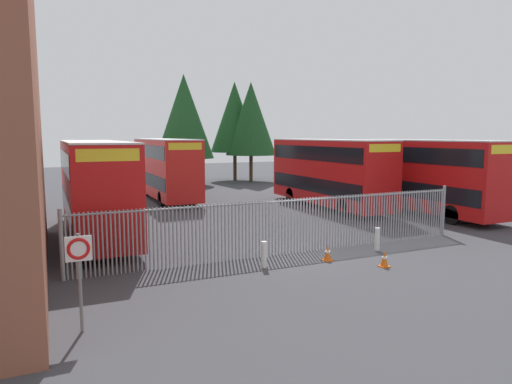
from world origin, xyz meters
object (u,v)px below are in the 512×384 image
object	(u,v)px
double_decker_bus_far_back	(329,170)
speed_limit_sign_post	(79,260)
double_decker_bus_near_gate	(423,173)
traffic_cone_by_gate	(384,259)
double_decker_bus_behind_fence_right	(165,166)
traffic_cone_mid_forecourt	(328,253)
bollard_center_front	(377,239)
bollard_near_left	(264,255)
double_decker_bus_behind_fence_left	(95,185)

from	to	relation	value
double_decker_bus_far_back	speed_limit_sign_post	xyz separation A→B (m)	(-16.00, -13.77, -0.65)
double_decker_bus_near_gate	traffic_cone_by_gate	distance (m)	12.77
double_decker_bus_behind_fence_right	traffic_cone_mid_forecourt	world-z (taller)	double_decker_bus_behind_fence_right
double_decker_bus_behind_fence_right	speed_limit_sign_post	size ratio (longest dim) A/B	4.50
bollard_center_front	traffic_cone_mid_forecourt	distance (m)	2.72
traffic_cone_mid_forecourt	speed_limit_sign_post	distance (m)	9.43
bollard_near_left	traffic_cone_by_gate	distance (m)	4.31
double_decker_bus_near_gate	traffic_cone_mid_forecourt	distance (m)	13.01
traffic_cone_by_gate	traffic_cone_mid_forecourt	bearing A→B (deg)	132.13
double_decker_bus_near_gate	double_decker_bus_behind_fence_right	distance (m)	17.69
double_decker_bus_far_back	traffic_cone_by_gate	size ratio (longest dim) A/B	18.32
bollard_center_front	traffic_cone_by_gate	size ratio (longest dim) A/B	1.61
double_decker_bus_far_back	double_decker_bus_near_gate	bearing A→B (deg)	-47.96
double_decker_bus_behind_fence_left	bollard_center_front	bearing A→B (deg)	-35.94
double_decker_bus_behind_fence_left	double_decker_bus_far_back	bearing A→B (deg)	11.82
double_decker_bus_far_back	bollard_near_left	bearing A→B (deg)	-132.30
double_decker_bus_behind_fence_right	bollard_near_left	distance (m)	18.99
double_decker_bus_far_back	traffic_cone_by_gate	bearing A→B (deg)	-114.97
double_decker_bus_far_back	speed_limit_sign_post	bearing A→B (deg)	-139.29
double_decker_bus_near_gate	traffic_cone_mid_forecourt	world-z (taller)	double_decker_bus_near_gate
bollard_center_front	traffic_cone_by_gate	xyz separation A→B (m)	(-1.29, -1.98, -0.19)
traffic_cone_mid_forecourt	speed_limit_sign_post	size ratio (longest dim) A/B	0.25
double_decker_bus_behind_fence_left	double_decker_bus_behind_fence_right	distance (m)	12.68
double_decker_bus_near_gate	double_decker_bus_far_back	distance (m)	5.75
double_decker_bus_behind_fence_right	bollard_center_front	distance (m)	19.16
bollard_near_left	traffic_cone_mid_forecourt	size ratio (longest dim) A/B	1.61
double_decker_bus_behind_fence_right	bollard_center_front	world-z (taller)	double_decker_bus_behind_fence_right
double_decker_bus_far_back	traffic_cone_mid_forecourt	world-z (taller)	double_decker_bus_far_back
traffic_cone_by_gate	speed_limit_sign_post	size ratio (longest dim) A/B	0.25
double_decker_bus_behind_fence_right	bollard_center_front	xyz separation A→B (m)	(4.24, -18.58, -1.95)
double_decker_bus_near_gate	double_decker_bus_behind_fence_right	world-z (taller)	same
bollard_near_left	bollard_center_front	world-z (taller)	same
traffic_cone_by_gate	traffic_cone_mid_forecourt	distance (m)	2.07
bollard_center_front	traffic_cone_mid_forecourt	bearing A→B (deg)	-170.59
speed_limit_sign_post	bollard_center_front	bearing A→B (deg)	16.24
double_decker_bus_behind_fence_left	bollard_near_left	world-z (taller)	double_decker_bus_behind_fence_left
double_decker_bus_near_gate	traffic_cone_mid_forecourt	xyz separation A→B (m)	(-11.02, -6.59, -2.13)
double_decker_bus_far_back	traffic_cone_mid_forecourt	xyz separation A→B (m)	(-7.16, -10.86, -2.13)
double_decker_bus_far_back	traffic_cone_mid_forecourt	distance (m)	13.18
double_decker_bus_behind_fence_left	double_decker_bus_behind_fence_right	size ratio (longest dim) A/B	1.00
double_decker_bus_far_back	bollard_center_front	bearing A→B (deg)	-113.31
bollard_near_left	speed_limit_sign_post	bearing A→B (deg)	-153.87
double_decker_bus_behind_fence_right	traffic_cone_mid_forecourt	distance (m)	19.21
double_decker_bus_far_back	bollard_center_front	distance (m)	11.51
double_decker_bus_near_gate	traffic_cone_by_gate	world-z (taller)	double_decker_bus_near_gate
double_decker_bus_near_gate	bollard_near_left	bearing A→B (deg)	-154.70
double_decker_bus_behind_fence_right	double_decker_bus_far_back	xyz separation A→B (m)	(8.73, -8.16, 0.00)
speed_limit_sign_post	double_decker_bus_near_gate	bearing A→B (deg)	25.56
double_decker_bus_near_gate	double_decker_bus_behind_fence_left	distance (m)	18.53
double_decker_bus_near_gate	speed_limit_sign_post	distance (m)	22.02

